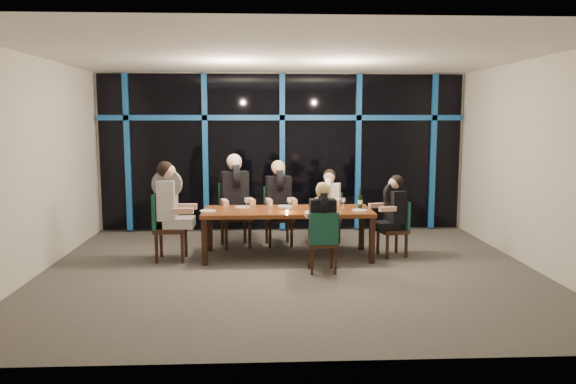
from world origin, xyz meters
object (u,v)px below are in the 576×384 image
at_px(diner_far_right, 329,196).
at_px(water_pitcher, 331,204).
at_px(chair_near_mid, 323,239).
at_px(chair_far_left, 234,211).
at_px(diner_near_mid, 322,214).
at_px(wine_bottle, 360,202).
at_px(diner_end_left, 170,196).
at_px(chair_far_right, 329,216).
at_px(chair_end_right, 397,225).
at_px(diner_far_mid, 279,190).
at_px(diner_end_right, 393,203).
at_px(chair_end_left, 165,223).
at_px(diner_far_left, 235,187).
at_px(dining_table, 287,214).
at_px(chair_far_mid, 278,212).

xyz_separation_m(diner_far_right, water_pitcher, (-0.08, -0.89, -0.01)).
bearing_deg(chair_near_mid, chair_far_left, -56.02).
distance_m(diner_near_mid, wine_bottle, 1.08).
xyz_separation_m(chair_far_left, chair_near_mid, (1.31, -1.80, -0.11)).
distance_m(chair_far_left, diner_end_left, 1.39).
bearing_deg(chair_far_left, chair_far_right, -12.68).
relative_size(diner_near_mid, water_pitcher, 4.69).
relative_size(chair_far_right, diner_near_mid, 1.04).
height_order(chair_near_mid, diner_end_left, diner_end_left).
height_order(wine_bottle, water_pitcher, wine_bottle).
xyz_separation_m(chair_far_right, water_pitcher, (-0.10, -0.96, 0.35)).
bearing_deg(chair_far_right, diner_end_left, -143.15).
relative_size(chair_end_right, diner_far_mid, 0.91).
relative_size(diner_near_mid, wine_bottle, 2.67).
relative_size(chair_far_right, diner_end_right, 1.04).
relative_size(chair_end_left, chair_near_mid, 1.19).
relative_size(chair_far_left, diner_far_mid, 1.11).
bearing_deg(chair_end_right, diner_end_right, -90.00).
height_order(diner_far_left, diner_far_mid, diner_far_left).
relative_size(chair_near_mid, water_pitcher, 4.81).
height_order(diner_end_right, diner_near_mid, diner_end_right).
bearing_deg(diner_far_left, diner_end_left, -150.34).
height_order(dining_table, diner_end_right, diner_end_right).
bearing_deg(diner_far_right, chair_near_mid, -83.68).
bearing_deg(chair_near_mid, diner_end_right, -144.35).
xyz_separation_m(chair_far_right, chair_near_mid, (-0.31, -1.82, -0.01)).
relative_size(chair_end_left, wine_bottle, 3.25).
relative_size(chair_far_mid, wine_bottle, 3.11).
bearing_deg(diner_end_right, wine_bottle, -102.64).
distance_m(chair_far_right, diner_end_right, 1.30).
bearing_deg(chair_far_right, dining_table, -115.30).
bearing_deg(chair_end_right, chair_end_left, -102.38).
xyz_separation_m(chair_far_left, diner_end_left, (-0.92, -0.96, 0.39)).
xyz_separation_m(dining_table, diner_far_mid, (-0.11, 0.83, 0.26)).
distance_m(diner_far_right, diner_near_mid, 1.70).
xyz_separation_m(dining_table, chair_far_mid, (-0.12, 0.91, -0.13)).
relative_size(chair_far_right, diner_far_mid, 0.92).
bearing_deg(chair_far_mid, water_pitcher, -60.31).
height_order(chair_near_mid, water_pitcher, water_pitcher).
relative_size(dining_table, chair_far_right, 2.94).
bearing_deg(diner_far_left, diner_near_mid, -65.16).
height_order(chair_far_right, diner_far_left, diner_far_left).
distance_m(chair_end_right, chair_near_mid, 1.58).
distance_m(chair_far_left, wine_bottle, 2.19).
bearing_deg(dining_table, diner_far_mid, 97.35).
bearing_deg(diner_far_mid, chair_far_right, -5.24).
height_order(chair_near_mid, wine_bottle, wine_bottle).
relative_size(chair_far_left, water_pitcher, 5.88).
height_order(chair_end_left, diner_far_mid, diner_far_mid).
xyz_separation_m(dining_table, diner_far_left, (-0.84, 0.77, 0.33)).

